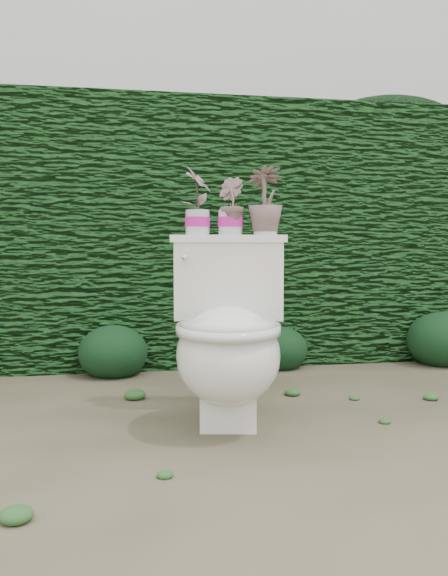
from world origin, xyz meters
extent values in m
plane|color=#746B50|center=(0.00, 0.00, 0.00)|extent=(60.00, 60.00, 0.00)
cube|color=#1F571D|center=(0.00, 1.60, 0.80)|extent=(8.00, 1.00, 1.60)
cube|color=silver|center=(0.60, 6.00, 2.00)|extent=(8.00, 3.50, 4.00)
cube|color=white|center=(-0.07, 0.01, 0.10)|extent=(0.27, 0.34, 0.20)
ellipsoid|color=white|center=(-0.09, -0.09, 0.30)|extent=(0.50, 0.58, 0.39)
cube|color=white|center=(-0.03, 0.23, 0.57)|extent=(0.49, 0.26, 0.34)
cube|color=white|center=(-0.03, 0.23, 0.76)|extent=(0.53, 0.28, 0.03)
cylinder|color=silver|center=(-0.23, 0.17, 0.68)|extent=(0.03, 0.06, 0.02)
sphere|color=silver|center=(-0.24, 0.14, 0.68)|extent=(0.03, 0.03, 0.03)
imported|color=#23712B|center=(-0.17, 0.25, 0.92)|extent=(0.17, 0.18, 0.29)
imported|color=#23712B|center=(-0.02, 0.22, 0.90)|extent=(0.15, 0.16, 0.24)
imported|color=#23712B|center=(0.13, 0.19, 0.92)|extent=(0.19, 0.19, 0.28)
ellipsoid|color=#143A18|center=(-0.53, 1.06, 0.16)|extent=(0.39, 0.39, 0.31)
ellipsoid|color=#143A18|center=(0.44, 1.09, 0.14)|extent=(0.35, 0.35, 0.28)
ellipsoid|color=#143A18|center=(1.47, 1.01, 0.18)|extent=(0.44, 0.44, 0.35)
camera|label=1|loc=(-0.54, -2.41, 0.73)|focal=38.00mm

